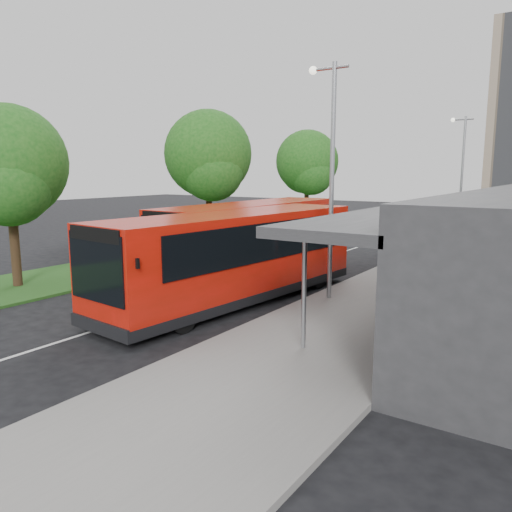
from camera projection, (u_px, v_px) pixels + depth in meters
The scene contains 16 objects.
ground at pixel (202, 297), 18.45m from camera, with size 120.00×120.00×0.00m, color black.
pavement at pixel (480, 244), 31.45m from camera, with size 5.00×80.00×0.15m, color gray.
grass_verge at pixel (300, 230), 38.64m from camera, with size 5.00×80.00×0.10m, color #204C18.
lane_centre_line at pixel (360, 246), 30.70m from camera, with size 0.12×70.00×0.01m, color silver.
kerb_dashes at pixel (432, 243), 32.14m from camera, with size 0.12×56.00×0.01m.
tree_near at pixel (10, 171), 19.14m from camera, with size 4.46×4.46×7.13m.
tree_mid at pixel (209, 160), 28.84m from camera, with size 5.03×5.03×8.08m.
tree_far at pixel (307, 166), 38.67m from camera, with size 4.82×4.82×7.75m.
lamp_post_near at pixel (330, 167), 17.02m from camera, with size 1.44×0.28×8.00m.
lamp_post_far at pixel (461, 169), 33.35m from camera, with size 1.44×0.28×8.00m.
bus_main at pixel (236, 257), 17.48m from camera, with size 3.83×11.38×3.17m.
bus_second at pixel (252, 237), 22.63m from camera, with size 3.04×11.22×3.17m.
litter_bin at pixel (438, 258), 23.16m from camera, with size 0.49×0.49×0.89m, color #3A2018.
bollard at pixel (464, 236), 31.06m from camera, with size 0.15×0.15×0.94m, color #E4AE0C.
car_near at pixel (475, 213), 47.69m from camera, with size 1.47×3.65×1.24m, color #590C1B.
car_far at pixel (449, 207), 55.96m from camera, with size 1.20×3.44×1.13m, color navy.
Camera 1 is at (11.70, -13.73, 4.59)m, focal length 35.00 mm.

